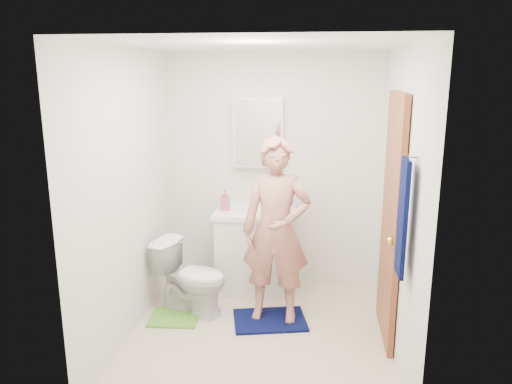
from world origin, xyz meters
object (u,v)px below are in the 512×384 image
at_px(towel, 403,218).
at_px(man, 276,231).
at_px(toilet, 191,277).
at_px(toothbrush_cup, 286,202).
at_px(vanity_cabinet, 256,252).
at_px(medicine_cabinet, 258,132).
at_px(soap_dispenser, 225,200).

height_order(towel, man, man).
relative_size(towel, toilet, 1.17).
bearing_deg(toothbrush_cup, man, -92.77).
height_order(vanity_cabinet, toothbrush_cup, toothbrush_cup).
relative_size(vanity_cabinet, medicine_cabinet, 1.14).
distance_m(vanity_cabinet, toilet, 0.78).
distance_m(vanity_cabinet, toothbrush_cup, 0.60).
xyz_separation_m(towel, soap_dispenser, (-1.48, 1.44, -0.30)).
height_order(soap_dispenser, man, man).
bearing_deg(soap_dispenser, medicine_cabinet, 41.96).
bearing_deg(man, vanity_cabinet, 115.32).
bearing_deg(medicine_cabinet, toothbrush_cup, -16.06).
bearing_deg(toilet, vanity_cabinet, -27.08).
height_order(toilet, soap_dispenser, soap_dispenser).
height_order(medicine_cabinet, toilet, medicine_cabinet).
xyz_separation_m(vanity_cabinet, man, (0.26, -0.64, 0.45)).
height_order(medicine_cabinet, man, medicine_cabinet).
height_order(toilet, man, man).
distance_m(towel, toothbrush_cup, 1.88).
relative_size(towel, soap_dispenser, 3.86).
distance_m(towel, man, 1.31).
bearing_deg(medicine_cabinet, vanity_cabinet, -90.00).
bearing_deg(towel, vanity_cabinet, 128.47).
bearing_deg(toothbrush_cup, towel, -61.54).
relative_size(medicine_cabinet, toilet, 1.02).
height_order(vanity_cabinet, medicine_cabinet, medicine_cabinet).
bearing_deg(man, medicine_cabinet, 109.85).
xyz_separation_m(vanity_cabinet, towel, (1.18, -1.48, 0.85)).
bearing_deg(toothbrush_cup, medicine_cabinet, 163.94).
bearing_deg(soap_dispenser, toothbrush_cup, 17.00).
xyz_separation_m(vanity_cabinet, medicine_cabinet, (0.00, 0.22, 1.20)).
distance_m(medicine_cabinet, towel, 2.11).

